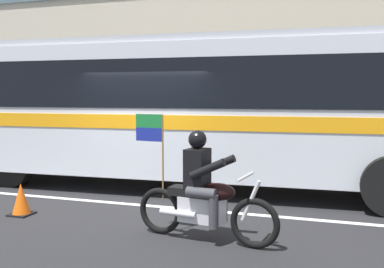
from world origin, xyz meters
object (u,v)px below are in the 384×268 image
object	(u,v)px
motorcycle_with_rider	(203,194)
transit_bus	(203,103)
traffic_cone	(21,200)
fire_hydrant	(252,151)

from	to	relation	value
motorcycle_with_rider	transit_bus	bearing A→B (deg)	106.15
transit_bus	traffic_cone	distance (m)	4.17
transit_bus	fire_hydrant	size ratio (longest dim) A/B	17.90
fire_hydrant	traffic_cone	world-z (taller)	fire_hydrant
fire_hydrant	motorcycle_with_rider	bearing A→B (deg)	-86.97
fire_hydrant	traffic_cone	distance (m)	6.31
transit_bus	fire_hydrant	bearing A→B (deg)	75.65
motorcycle_with_rider	fire_hydrant	world-z (taller)	motorcycle_with_rider
motorcycle_with_rider	traffic_cone	distance (m)	3.38
traffic_cone	motorcycle_with_rider	bearing A→B (deg)	-5.01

